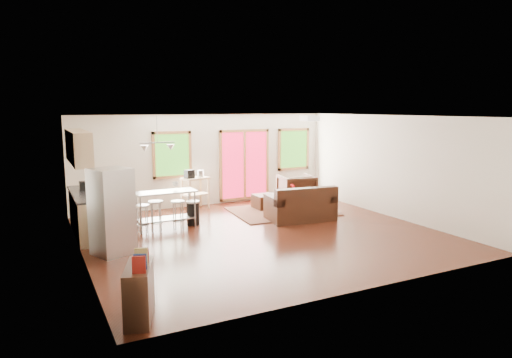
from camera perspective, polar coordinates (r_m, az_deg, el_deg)
name	(u,v)px	position (r m, az deg, el deg)	size (l,w,h in m)	color
floor	(262,234)	(10.23, 0.76, -6.94)	(7.50, 7.00, 0.02)	#34140B
ceiling	(262,116)	(9.84, 0.79, 7.89)	(7.50, 7.00, 0.02)	silver
back_wall	(206,160)	(13.14, -6.28, 2.37)	(7.50, 0.02, 2.60)	beige
left_wall	(79,190)	(8.90, -21.27, -1.31)	(0.02, 7.00, 2.60)	beige
right_wall	(393,167)	(12.13, 16.75, 1.50)	(0.02, 7.00, 2.60)	beige
front_wall	(369,208)	(7.07, 13.97, -3.48)	(7.50, 0.02, 2.60)	beige
window_left	(172,155)	(12.76, -10.43, 2.99)	(1.10, 0.05, 1.30)	#275515
french_doors	(245,165)	(13.58, -1.44, 1.78)	(1.60, 0.05, 2.10)	#AF1330
window_right	(294,149)	(14.34, 4.73, 3.74)	(1.10, 0.05, 1.30)	#275515
rug	(282,211)	(12.37, 3.26, -4.05)	(2.63, 2.03, 0.03)	#495630
loveseat	(301,207)	(11.45, 5.64, -3.45)	(1.72, 1.11, 0.87)	black
coffee_table	(286,196)	(12.66, 3.71, -2.13)	(1.09, 0.68, 0.43)	#341D12
armchair	(296,188)	(13.22, 5.07, -1.16)	(0.93, 0.88, 0.96)	black
ottoman	(265,202)	(12.68, 1.13, -2.86)	(0.59, 0.59, 0.40)	black
vase	(293,192)	(12.35, 4.69, -1.65)	(0.27, 0.28, 0.35)	silver
book	(302,190)	(12.61, 5.81, -1.43)	(0.19, 0.02, 0.26)	maroon
cabinets	(85,193)	(10.66, -20.58, -1.70)	(0.64, 2.24, 2.30)	tan
refrigerator	(112,211)	(9.12, -17.53, -3.89)	(0.85, 0.84, 1.66)	#B7BABC
island	(166,203)	(10.76, -11.20, -2.95)	(1.40, 0.57, 0.88)	#B7BABC
cup	(175,183)	(10.93, -10.03, -0.54)	(0.13, 0.10, 0.13)	silver
bar_stool_a	(143,212)	(10.50, -13.98, -4.04)	(0.30, 0.30, 0.64)	#B7BABC
bar_stool_b	(156,209)	(10.53, -12.41, -3.67)	(0.37, 0.37, 0.71)	#B7BABC
bar_stool_c	(178,208)	(10.67, -9.73, -3.60)	(0.32, 0.32, 0.67)	#B7BABC
trash_can	(193,213)	(11.06, -7.86, -4.19)	(0.39, 0.39, 0.58)	black
kitchen_cart	(194,182)	(12.66, -7.70, -0.38)	(0.83, 0.65, 1.11)	tan
bookshelf	(139,292)	(6.39, -14.40, -13.48)	(0.57, 0.89, 0.98)	#341D12
ceiling_flush	(310,118)	(11.17, 6.72, 7.54)	(0.35, 0.35, 0.12)	white
pendant_light	(158,147)	(10.61, -12.20, 3.91)	(0.80, 0.18, 0.79)	gray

